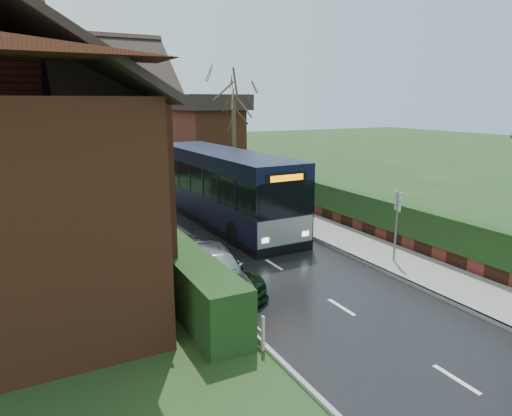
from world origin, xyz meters
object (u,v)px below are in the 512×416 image
car_green (210,271)px  bus_stop_sign (397,216)px  bus (222,187)px  car_silver (213,268)px

car_green → bus_stop_sign: bearing=-20.3°
bus → bus_stop_sign: bearing=-71.2°
bus → car_silver: bearing=-117.2°
car_green → bus_stop_sign: (6.90, -0.96, 1.20)m
bus → bus_stop_sign: size_ratio=4.22×
car_green → bus_stop_sign: size_ratio=1.57×
bus → car_silver: size_ratio=2.82×
car_silver → car_green: bearing=172.8°
bus → bus_stop_sign: bus is taller
bus → car_green: size_ratio=2.69×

